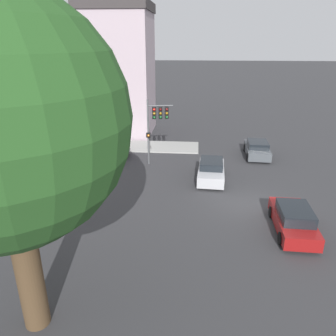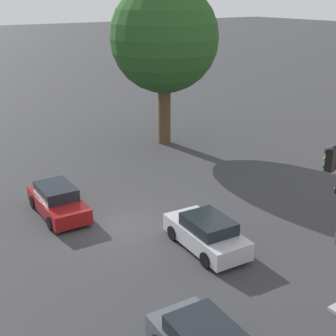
# 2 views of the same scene
# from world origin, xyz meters

# --- Properties ---
(ground_plane) EXTENTS (300.00, 300.00, 0.00)m
(ground_plane) POSITION_xyz_m (0.00, 0.00, 0.00)
(ground_plane) COLOR #333335
(street_tree) EXTENTS (7.29, 7.29, 10.93)m
(street_tree) POSITION_xyz_m (-9.70, 8.65, 7.24)
(street_tree) COLOR #4C3823
(street_tree) RESTS_ON ground_plane
(crossing_car_0) EXTENTS (4.17, 2.07, 1.43)m
(crossing_car_0) POSITION_xyz_m (3.68, 2.07, 0.68)
(crossing_car_0) COLOR #B7B7BC
(crossing_car_0) RESTS_ON ground_plane
(crossing_car_1) EXTENTS (4.35, 1.97, 1.43)m
(crossing_car_1) POSITION_xyz_m (-2.83, -1.92, 0.67)
(crossing_car_1) COLOR maroon
(crossing_car_1) RESTS_ON ground_plane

